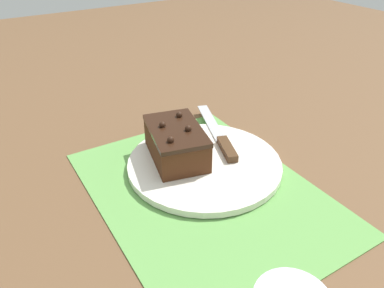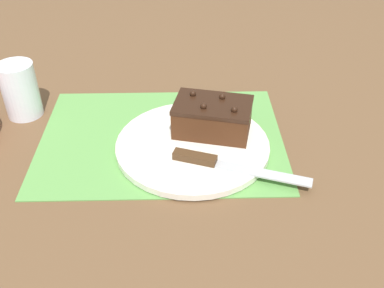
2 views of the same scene
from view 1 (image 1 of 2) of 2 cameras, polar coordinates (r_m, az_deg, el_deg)
ground_plane at (r=0.64m, az=1.92°, el=-7.25°), size 3.00×3.00×0.00m
placemat_woven at (r=0.64m, az=1.92°, el=-7.11°), size 0.46×0.34×0.00m
cake_plate at (r=0.69m, az=1.91°, el=-2.98°), size 0.28×0.28×0.01m
chocolate_cake at (r=0.68m, az=-2.51°, el=0.18°), size 0.16×0.12×0.07m
serving_knife at (r=0.74m, az=4.47°, el=0.75°), size 0.23×0.10×0.01m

